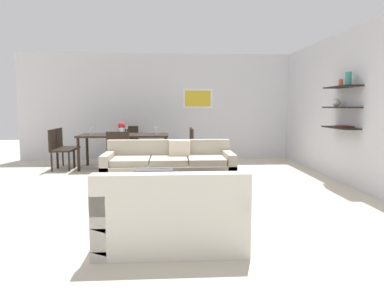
% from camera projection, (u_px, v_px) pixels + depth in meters
% --- Properties ---
extents(ground_plane, '(18.00, 18.00, 0.00)m').
position_uv_depth(ground_plane, '(175.00, 192.00, 5.59)').
color(ground_plane, beige).
extents(back_wall_unit, '(8.40, 0.09, 2.70)m').
position_uv_depth(back_wall_unit, '(185.00, 107.00, 8.96)').
color(back_wall_unit, silver).
rests_on(back_wall_unit, ground).
extents(right_wall_shelf_unit, '(0.34, 8.20, 2.70)m').
position_uv_depth(right_wall_shelf_unit, '(344.00, 107.00, 6.22)').
color(right_wall_shelf_unit, silver).
rests_on(right_wall_shelf_unit, ground).
extents(sofa_beige, '(2.15, 0.90, 0.78)m').
position_uv_depth(sofa_beige, '(169.00, 170.00, 5.88)').
color(sofa_beige, '#B2A893').
rests_on(sofa_beige, ground).
extents(loveseat_white, '(1.42, 0.90, 0.78)m').
position_uv_depth(loveseat_white, '(171.00, 215.00, 3.45)').
color(loveseat_white, silver).
rests_on(loveseat_white, ground).
extents(coffee_table, '(1.12, 1.03, 0.38)m').
position_uv_depth(coffee_table, '(197.00, 193.00, 4.73)').
color(coffee_table, '#38281E').
rests_on(coffee_table, ground).
extents(decorative_bowl, '(0.30, 0.30, 0.07)m').
position_uv_depth(decorative_bowl, '(194.00, 176.00, 4.78)').
color(decorative_bowl, '#99844C').
rests_on(decorative_bowl, coffee_table).
extents(candle_jar, '(0.07, 0.07, 0.07)m').
position_uv_depth(candle_jar, '(216.00, 175.00, 4.83)').
color(candle_jar, silver).
rests_on(candle_jar, coffee_table).
extents(dining_table, '(1.94, 0.89, 0.75)m').
position_uv_depth(dining_table, '(124.00, 137.00, 7.69)').
color(dining_table, black).
rests_on(dining_table, ground).
extents(dining_chair_left_far, '(0.44, 0.44, 0.88)m').
position_uv_depth(dining_chair_left_far, '(64.00, 145.00, 7.83)').
color(dining_chair_left_far, black).
rests_on(dining_chair_left_far, ground).
extents(dining_chair_foot, '(0.44, 0.44, 0.88)m').
position_uv_depth(dining_chair_foot, '(119.00, 150.00, 6.87)').
color(dining_chair_foot, black).
rests_on(dining_chair_foot, ground).
extents(dining_chair_head, '(0.44, 0.44, 0.88)m').
position_uv_depth(dining_chair_head, '(129.00, 141.00, 8.56)').
color(dining_chair_head, black).
rests_on(dining_chair_head, ground).
extents(dining_chair_left_near, '(0.44, 0.44, 0.88)m').
position_uv_depth(dining_chair_left_near, '(58.00, 147.00, 7.43)').
color(dining_chair_left_near, black).
rests_on(dining_chair_left_near, ground).
extents(dining_chair_right_near, '(0.44, 0.44, 0.88)m').
position_uv_depth(dining_chair_right_near, '(187.00, 146.00, 7.60)').
color(dining_chair_right_near, black).
rests_on(dining_chair_right_near, ground).
extents(dining_chair_right_far, '(0.44, 0.44, 0.88)m').
position_uv_depth(dining_chair_right_far, '(186.00, 144.00, 7.99)').
color(dining_chair_right_far, black).
rests_on(dining_chair_right_far, ground).
extents(wine_glass_head, '(0.07, 0.07, 0.19)m').
position_uv_depth(wine_glass_head, '(126.00, 127.00, 8.05)').
color(wine_glass_head, silver).
rests_on(wine_glass_head, dining_table).
extents(wine_glass_right_far, '(0.08, 0.08, 0.16)m').
position_uv_depth(wine_glass_right_far, '(157.00, 129.00, 7.82)').
color(wine_glass_right_far, silver).
rests_on(wine_glass_right_far, dining_table).
extents(wine_glass_left_far, '(0.08, 0.08, 0.17)m').
position_uv_depth(wine_glass_left_far, '(93.00, 129.00, 7.74)').
color(wine_glass_left_far, silver).
rests_on(wine_glass_left_far, dining_table).
extents(wine_glass_left_near, '(0.07, 0.07, 0.18)m').
position_uv_depth(wine_glass_left_near, '(90.00, 129.00, 7.52)').
color(wine_glass_left_near, silver).
rests_on(wine_glass_left_near, dining_table).
extents(wine_glass_right_near, '(0.08, 0.08, 0.16)m').
position_uv_depth(wine_glass_right_near, '(156.00, 129.00, 7.61)').
color(wine_glass_right_near, silver).
rests_on(wine_glass_right_near, dining_table).
extents(wine_glass_foot, '(0.08, 0.08, 0.17)m').
position_uv_depth(wine_glass_foot, '(122.00, 130.00, 7.29)').
color(wine_glass_foot, silver).
rests_on(wine_glass_foot, dining_table).
extents(centerpiece_vase, '(0.16, 0.16, 0.28)m').
position_uv_depth(centerpiece_vase, '(122.00, 128.00, 7.70)').
color(centerpiece_vase, silver).
rests_on(centerpiece_vase, dining_table).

